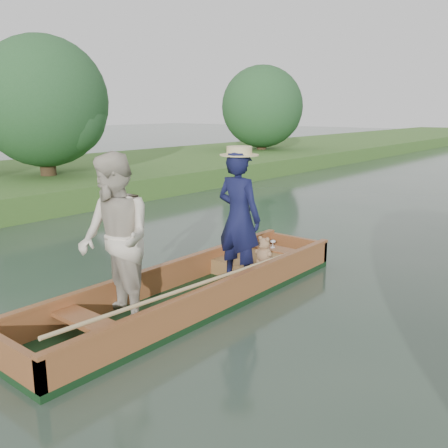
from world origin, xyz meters
The scene contains 3 objects.
ground centered at (0.00, 0.00, 0.00)m, with size 120.00×120.00×0.00m, color #283D30.
trees_far centered at (-0.71, 8.81, 2.55)m, with size 23.00×15.69×4.45m.
punt centered at (-0.06, -0.24, 0.74)m, with size 1.28×5.00×2.01m.
Camera 1 is at (4.16, -4.41, 2.45)m, focal length 40.00 mm.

